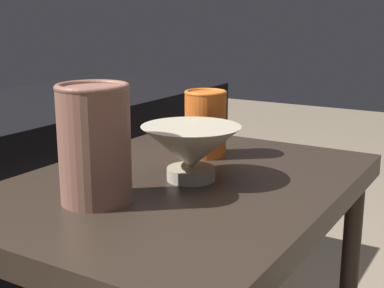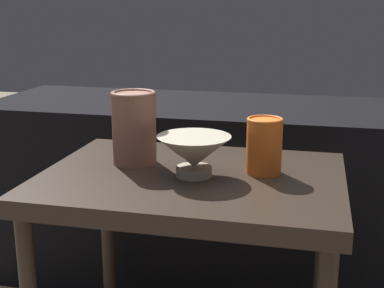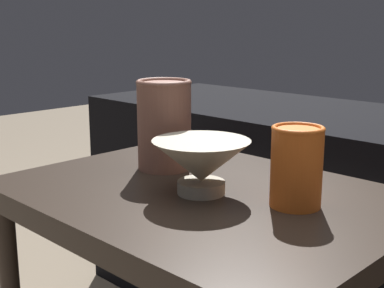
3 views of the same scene
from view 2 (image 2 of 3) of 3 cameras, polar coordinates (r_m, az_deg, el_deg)
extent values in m
cube|color=#2D231C|center=(1.20, 0.00, -4.09)|extent=(0.67, 0.50, 0.04)
cylinder|color=#2D231C|center=(1.58, -8.96, -10.39)|extent=(0.04, 0.04, 0.52)
cylinder|color=#2D231C|center=(1.48, 13.62, -12.50)|extent=(0.04, 0.04, 0.52)
cube|color=black|center=(1.82, 4.22, -5.30)|extent=(1.62, 0.50, 0.61)
cylinder|color=#B2A88E|center=(1.18, 0.20, -2.93)|extent=(0.08, 0.08, 0.02)
cone|color=#B2A88E|center=(1.16, 0.20, -0.81)|extent=(0.16, 0.16, 0.07)
cylinder|color=brown|center=(1.26, -6.18, 1.62)|extent=(0.10, 0.10, 0.17)
torus|color=brown|center=(1.24, -6.29, 5.37)|extent=(0.11, 0.11, 0.01)
cylinder|color=orange|center=(1.19, 7.70, -0.28)|extent=(0.08, 0.08, 0.12)
torus|color=orange|center=(1.18, 7.80, 2.58)|extent=(0.08, 0.08, 0.01)
camera|label=1|loc=(1.18, -42.80, 5.91)|focal=50.00mm
camera|label=3|loc=(0.58, 47.27, 1.23)|focal=50.00mm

